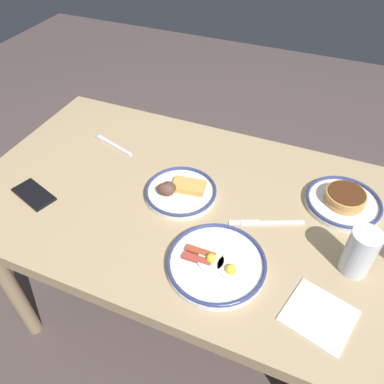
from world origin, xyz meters
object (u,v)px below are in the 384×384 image
(plate_near_main, at_px, (179,191))
(cell_phone, at_px, (34,194))
(drinking_glass, at_px, (359,254))
(fork_near, at_px, (113,145))
(plate_far_companion, at_px, (217,263))
(plate_center_pancakes, at_px, (344,201))
(butter_knife, at_px, (267,222))
(paper_napkin, at_px, (319,316))

(plate_near_main, height_order, cell_phone, plate_near_main)
(drinking_glass, height_order, fork_near, drinking_glass)
(plate_far_companion, distance_m, drinking_glass, 0.36)
(plate_center_pancakes, height_order, butter_knife, plate_center_pancakes)
(cell_phone, bearing_deg, paper_napkin, -166.48)
(plate_center_pancakes, xyz_separation_m, fork_near, (0.80, 0.01, -0.02))
(plate_near_main, height_order, plate_center_pancakes, plate_center_pancakes)
(fork_near, bearing_deg, plate_center_pancakes, -179.55)
(paper_napkin, bearing_deg, plate_near_main, -27.88)
(plate_center_pancakes, bearing_deg, butter_knife, 39.40)
(cell_phone, distance_m, butter_knife, 0.72)
(plate_center_pancakes, distance_m, plate_far_companion, 0.45)
(butter_knife, bearing_deg, plate_far_companion, 67.08)
(drinking_glass, bearing_deg, plate_near_main, -8.41)
(plate_far_companion, height_order, cell_phone, plate_far_companion)
(plate_near_main, height_order, drinking_glass, drinking_glass)
(plate_center_pancakes, bearing_deg, paper_napkin, 88.88)
(drinking_glass, relative_size, fork_near, 0.75)
(drinking_glass, bearing_deg, plate_center_pancakes, -77.43)
(plate_near_main, xyz_separation_m, paper_napkin, (-0.47, 0.25, -0.01))
(paper_napkin, bearing_deg, butter_knife, -51.92)
(plate_near_main, relative_size, fork_near, 1.25)
(plate_far_companion, bearing_deg, paper_napkin, 171.54)
(cell_phone, height_order, butter_knife, cell_phone)
(plate_center_pancakes, distance_m, butter_knife, 0.25)
(plate_center_pancakes, bearing_deg, plate_far_companion, 52.13)
(cell_phone, relative_size, fork_near, 0.80)
(plate_center_pancakes, height_order, plate_far_companion, plate_center_pancakes)
(paper_napkin, height_order, butter_knife, butter_knife)
(paper_napkin, xyz_separation_m, fork_near, (0.80, -0.39, 0.00))
(plate_far_companion, distance_m, butter_knife, 0.21)
(plate_center_pancakes, distance_m, fork_near, 0.80)
(plate_center_pancakes, relative_size, plate_far_companion, 0.86)
(plate_far_companion, relative_size, butter_knife, 1.25)
(butter_knife, bearing_deg, drinking_glass, 164.53)
(plate_near_main, bearing_deg, butter_knife, 177.92)
(plate_near_main, xyz_separation_m, fork_near, (0.33, -0.14, -0.01))
(plate_far_companion, bearing_deg, butter_knife, -112.92)
(plate_near_main, distance_m, cell_phone, 0.45)
(butter_knife, bearing_deg, cell_phone, 13.44)
(plate_near_main, distance_m, plate_center_pancakes, 0.50)
(plate_near_main, relative_size, butter_knife, 1.07)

